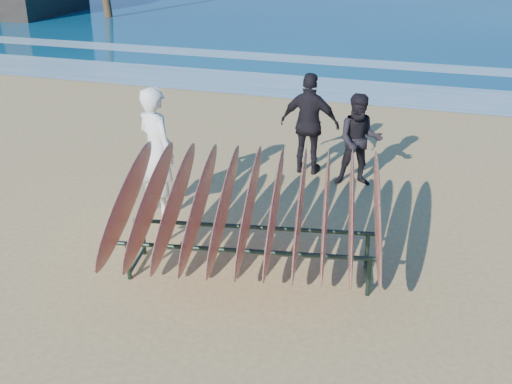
{
  "coord_description": "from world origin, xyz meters",
  "views": [
    {
      "loc": [
        2.33,
        -6.38,
        4.21
      ],
      "look_at": [
        0.0,
        0.8,
        0.95
      ],
      "focal_mm": 45.0,
      "sensor_mm": 36.0,
      "label": 1
    }
  ],
  "objects_px": {
    "surfboard_rack": "(249,207)",
    "person_dark_b": "(310,124)",
    "person_white": "(157,152)",
    "person_dark_a": "(359,140)"
  },
  "relations": [
    {
      "from": "person_white",
      "to": "person_dark_b",
      "type": "bearing_deg",
      "value": -96.28
    },
    {
      "from": "person_dark_b",
      "to": "person_dark_a",
      "type": "bearing_deg",
      "value": 165.65
    },
    {
      "from": "person_white",
      "to": "person_dark_a",
      "type": "height_order",
      "value": "person_white"
    },
    {
      "from": "surfboard_rack",
      "to": "person_dark_a",
      "type": "relative_size",
      "value": 2.28
    },
    {
      "from": "person_white",
      "to": "person_dark_a",
      "type": "distance_m",
      "value": 3.39
    },
    {
      "from": "person_dark_b",
      "to": "person_white",
      "type": "bearing_deg",
      "value": 56.02
    },
    {
      "from": "person_white",
      "to": "person_dark_b",
      "type": "xyz_separation_m",
      "value": [
        1.77,
        2.35,
        -0.09
      ]
    },
    {
      "from": "surfboard_rack",
      "to": "person_dark_b",
      "type": "height_order",
      "value": "person_dark_b"
    },
    {
      "from": "person_white",
      "to": "person_dark_b",
      "type": "relative_size",
      "value": 1.11
    },
    {
      "from": "person_dark_b",
      "to": "surfboard_rack",
      "type": "bearing_deg",
      "value": 94.97
    }
  ]
}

